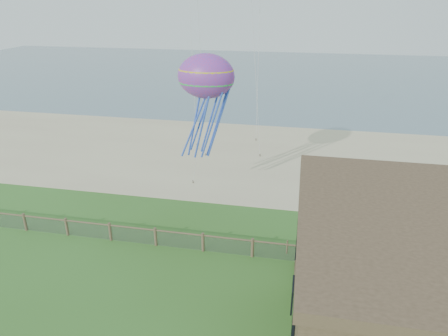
{
  "coord_description": "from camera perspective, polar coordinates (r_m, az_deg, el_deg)",
  "views": [
    {
      "loc": [
        5.14,
        -13.61,
        14.26
      ],
      "look_at": [
        0.9,
        8.0,
        4.72
      ],
      "focal_mm": 32.0,
      "sensor_mm": 36.0,
      "label": 1
    }
  ],
  "objects": [
    {
      "name": "picnic_table",
      "position": [
        23.39,
        17.16,
        -14.06
      ],
      "size": [
        2.46,
        2.2,
        0.85
      ],
      "primitive_type": null,
      "rotation": [
        0.0,
        0.0,
        -0.4
      ],
      "color": "#4E3A2D",
      "rests_on": "ground"
    },
    {
      "name": "sand_beach",
      "position": [
        38.7,
        2.69,
        1.79
      ],
      "size": [
        72.0,
        20.0,
        0.02
      ],
      "primitive_type": "cube",
      "color": "tan",
      "rests_on": "ground"
    },
    {
      "name": "ocean",
      "position": [
        81.04,
        7.49,
        13.11
      ],
      "size": [
        160.0,
        68.0,
        0.02
      ],
      "primitive_type": "cube",
      "color": "slate",
      "rests_on": "ground"
    },
    {
      "name": "chainlink_fence",
      "position": [
        24.48,
        -3.02,
        -10.68
      ],
      "size": [
        36.2,
        0.2,
        1.25
      ],
      "primitive_type": null,
      "color": "#4C3E2A",
      "rests_on": "ground"
    },
    {
      "name": "ground",
      "position": [
        20.37,
        -7.33,
        -21.24
      ],
      "size": [
        160.0,
        160.0,
        0.0
      ],
      "primitive_type": "plane",
      "color": "#335E20",
      "rests_on": "ground"
    },
    {
      "name": "octopus_kite",
      "position": [
        27.36,
        -2.49,
        8.95
      ],
      "size": [
        4.07,
        3.18,
        7.59
      ],
      "primitive_type": null,
      "rotation": [
        0.0,
        0.0,
        -0.17
      ],
      "color": "#F32660"
    },
    {
      "name": "motel_deck",
      "position": [
        24.59,
        28.35,
        -14.59
      ],
      "size": [
        15.0,
        2.0,
        0.5
      ],
      "primitive_type": "cube",
      "color": "#4E3A2D",
      "rests_on": "ground"
    }
  ]
}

